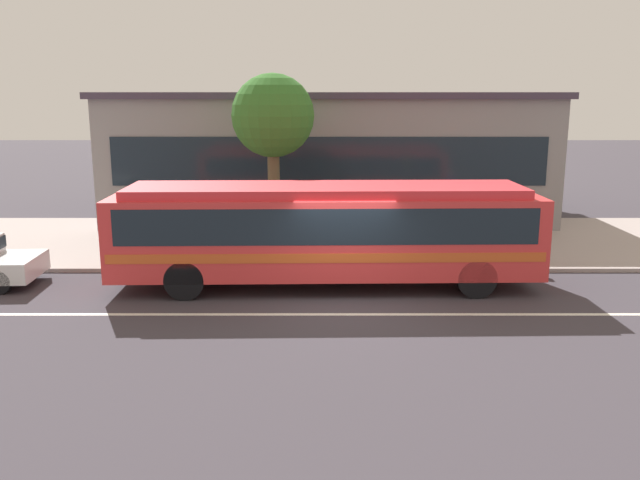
{
  "coord_description": "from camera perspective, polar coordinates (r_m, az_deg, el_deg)",
  "views": [
    {
      "loc": [
        -0.61,
        -15.42,
        5.02
      ],
      "look_at": [
        -0.69,
        1.4,
        1.3
      ],
      "focal_mm": 36.9,
      "sensor_mm": 36.0,
      "label": 1
    }
  ],
  "objects": [
    {
      "name": "bus_stop_sign",
      "position": [
        19.52,
        11.47,
        2.31
      ],
      "size": [
        0.12,
        0.44,
        2.4
      ],
      "color": "gray",
      "rests_on": "sidewalk_slab"
    },
    {
      "name": "pedestrian_waiting_near_sign",
      "position": [
        20.41,
        16.22,
        0.97
      ],
      "size": [
        0.38,
        0.38,
        1.72
      ],
      "color": "#333535",
      "rests_on": "sidewalk_slab"
    },
    {
      "name": "street_tree_near_stop",
      "position": [
        21.58,
        -3.86,
        10.55
      ],
      "size": [
        2.68,
        2.68,
        5.6
      ],
      "color": "brown",
      "rests_on": "sidewalk_slab"
    },
    {
      "name": "sidewalk_slab",
      "position": [
        22.88,
        1.78,
        -0.06
      ],
      "size": [
        60.0,
        8.0,
        0.12
      ],
      "primitive_type": "cube",
      "color": "#A4958F",
      "rests_on": "ground_plane"
    },
    {
      "name": "lane_stripe_center",
      "position": [
        15.47,
        2.52,
        -6.46
      ],
      "size": [
        56.0,
        0.16,
        0.01
      ],
      "primitive_type": "cube",
      "color": "silver",
      "rests_on": "ground_plane"
    },
    {
      "name": "station_building",
      "position": [
        28.3,
        0.92,
        7.49
      ],
      "size": [
        17.49,
        9.35,
        5.11
      ],
      "color": "gray",
      "rests_on": "ground_plane"
    },
    {
      "name": "pedestrian_walking_along_curb",
      "position": [
        19.63,
        1.8,
        0.95
      ],
      "size": [
        0.4,
        0.4,
        1.69
      ],
      "color": "#273A3D",
      "rests_on": "sidewalk_slab"
    },
    {
      "name": "ground_plane",
      "position": [
        16.23,
        2.41,
        -5.56
      ],
      "size": [
        120.0,
        120.0,
        0.0
      ],
      "primitive_type": "plane",
      "color": "#3B363D"
    },
    {
      "name": "transit_bus",
      "position": [
        17.32,
        0.77,
        1.04
      ],
      "size": [
        11.17,
        2.79,
        2.72
      ],
      "color": "red",
      "rests_on": "ground_plane"
    }
  ]
}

